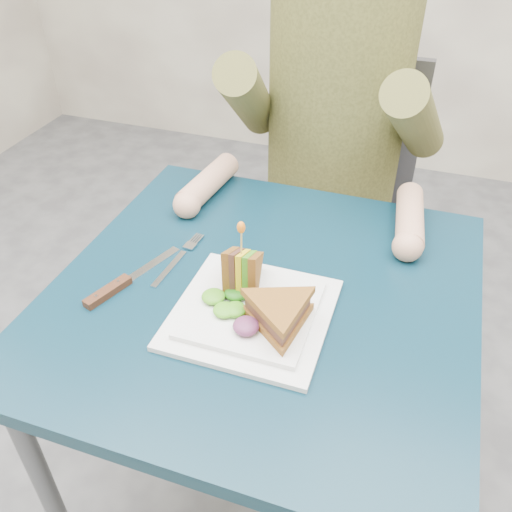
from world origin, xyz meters
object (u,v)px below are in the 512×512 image
at_px(sandwich_upright, 242,272).
at_px(knife, 117,286).
at_px(chair, 334,198).
at_px(sandwich_flat, 279,313).
at_px(diner, 337,85).
at_px(table, 263,321).
at_px(plate, 252,312).
at_px(fork, 177,260).

height_order(sandwich_upright, knife, sandwich_upright).
xyz_separation_m(chair, sandwich_flat, (0.06, -0.76, 0.23)).
distance_m(chair, sandwich_upright, 0.74).
xyz_separation_m(diner, sandwich_flat, (0.06, -0.65, -0.14)).
bearing_deg(table, plate, -87.13).
bearing_deg(chair, diner, -90.00).
height_order(table, chair, chair).
distance_m(plate, knife, 0.25).
distance_m(chair, plate, 0.77).
relative_size(sandwich_flat, fork, 1.11).
bearing_deg(diner, knife, -111.43).
height_order(table, sandwich_upright, sandwich_upright).
bearing_deg(sandwich_upright, plate, -53.05).
height_order(chair, diner, diner).
xyz_separation_m(chair, diner, (-0.00, -0.11, 0.37)).
bearing_deg(sandwich_flat, sandwich_upright, 141.77).
relative_size(table, sandwich_flat, 3.77).
relative_size(diner, knife, 3.46).
distance_m(chair, fork, 0.70).
bearing_deg(sandwich_upright, fork, 161.59).
height_order(plate, fork, plate).
distance_m(diner, knife, 0.71).
relative_size(sandwich_flat, sandwich_upright, 1.51).
relative_size(plate, sandwich_upright, 1.97).
xyz_separation_m(table, plate, (0.00, -0.07, 0.09)).
bearing_deg(table, sandwich_upright, -138.67).
relative_size(chair, diner, 1.25).
distance_m(sandwich_flat, knife, 0.31).
bearing_deg(fork, table, -7.56).
height_order(sandwich_flat, knife, sandwich_flat).
height_order(plate, sandwich_flat, sandwich_flat).
relative_size(diner, fork, 4.15).
bearing_deg(sandwich_flat, chair, 94.39).
relative_size(table, knife, 3.48).
xyz_separation_m(diner, knife, (-0.25, -0.64, -0.18)).
xyz_separation_m(chair, knife, (-0.25, -0.75, 0.20)).
xyz_separation_m(plate, knife, (-0.25, -0.01, -0.00)).
relative_size(sandwich_flat, knife, 0.92).
xyz_separation_m(table, fork, (-0.18, 0.02, 0.08)).
bearing_deg(sandwich_flat, diner, 95.14).
distance_m(diner, plate, 0.65).
distance_m(table, knife, 0.28).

